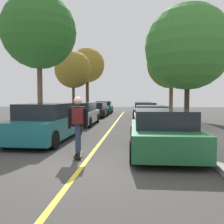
{
  "coord_description": "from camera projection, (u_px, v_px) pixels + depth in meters",
  "views": [
    {
      "loc": [
        1.29,
        -6.1,
        1.71
      ],
      "look_at": [
        -0.09,
        8.95,
        0.83
      ],
      "focal_mm": 39.08,
      "sensor_mm": 36.0,
      "label": 1
    }
  ],
  "objects": [
    {
      "name": "street_tree_right_nearest",
      "position": [
        188.0,
        47.0,
        13.69
      ],
      "size": [
        4.8,
        4.8,
        6.82
      ],
      "color": "#3D2D1E",
      "rests_on": "sidewalk_right"
    },
    {
      "name": "skateboarder",
      "position": [
        78.0,
        122.0,
        6.93
      ],
      "size": [
        0.59,
        0.71,
        1.64
      ],
      "color": "black",
      "rests_on": "skateboard"
    },
    {
      "name": "ground",
      "position": [
        84.0,
        164.0,
        6.28
      ],
      "size": [
        80.0,
        80.0,
        0.0
      ],
      "primitive_type": "plane",
      "color": "#3D3A38"
    },
    {
      "name": "skateboard",
      "position": [
        78.0,
        154.0,
        7.02
      ],
      "size": [
        0.36,
        0.87,
        0.1
      ],
      "color": "black",
      "rests_on": "ground"
    },
    {
      "name": "parked_car_left_nearest",
      "position": [
        48.0,
        122.0,
        9.78
      ],
      "size": [
        1.95,
        4.73,
        1.49
      ],
      "color": "#196066",
      "rests_on": "ground"
    },
    {
      "name": "parked_car_right_near",
      "position": [
        151.0,
        118.0,
        13.0
      ],
      "size": [
        1.83,
        4.6,
        1.3
      ],
      "color": "white",
      "rests_on": "ground"
    },
    {
      "name": "parked_car_left_far",
      "position": [
        96.0,
        110.0,
        21.99
      ],
      "size": [
        2.0,
        4.5,
        1.3
      ],
      "color": "black",
      "rests_on": "ground"
    },
    {
      "name": "parked_car_right_farthest",
      "position": [
        143.0,
        108.0,
        26.09
      ],
      "size": [
        2.05,
        4.74,
        1.29
      ],
      "color": "#196066",
      "rests_on": "ground"
    },
    {
      "name": "street_tree_left_far",
      "position": [
        87.0,
        65.0,
        28.6
      ],
      "size": [
        4.08,
        4.08,
        7.47
      ],
      "color": "#3D2D1E",
      "rests_on": "sidewalk_left"
    },
    {
      "name": "street_tree_left_nearest",
      "position": [
        39.0,
        32.0,
        14.16
      ],
      "size": [
        4.33,
        4.33,
        7.6
      ],
      "color": "brown",
      "rests_on": "sidewalk_left"
    },
    {
      "name": "street_tree_left_near",
      "position": [
        73.0,
        70.0,
        22.12
      ],
      "size": [
        3.35,
        3.35,
        5.81
      ],
      "color": "#4C3823",
      "rests_on": "sidewalk_left"
    },
    {
      "name": "center_line",
      "position": [
        103.0,
        138.0,
        10.26
      ],
      "size": [
        0.12,
        39.2,
        0.01
      ],
      "primitive_type": "cube",
      "color": "gold",
      "rests_on": "ground"
    },
    {
      "name": "parked_car_left_near",
      "position": [
        80.0,
        114.0,
        15.52
      ],
      "size": [
        1.98,
        4.47,
        1.4
      ],
      "color": "#B7B7BC",
      "rests_on": "ground"
    },
    {
      "name": "parked_car_right_nearest",
      "position": [
        162.0,
        131.0,
        7.64
      ],
      "size": [
        2.01,
        4.37,
        1.34
      ],
      "color": "#1E5B33",
      "rests_on": "ground"
    },
    {
      "name": "parked_car_right_far",
      "position": [
        145.0,
        111.0,
        20.1
      ],
      "size": [
        1.98,
        4.52,
        1.32
      ],
      "color": "#38383D",
      "rests_on": "ground"
    },
    {
      "name": "street_tree_right_near",
      "position": [
        172.0,
        64.0,
        19.67
      ],
      "size": [
        3.97,
        3.97,
        6.3
      ],
      "color": "brown",
      "rests_on": "sidewalk_right"
    },
    {
      "name": "fire_hydrant",
      "position": [
        39.0,
        121.0,
        12.72
      ],
      "size": [
        0.2,
        0.2,
        0.7
      ],
      "color": "#B2140F",
      "rests_on": "sidewalk_left"
    },
    {
      "name": "parked_car_left_farthest",
      "position": [
        104.0,
        107.0,
        27.92
      ],
      "size": [
        2.05,
        4.67,
        1.33
      ],
      "color": "#196066",
      "rests_on": "ground"
    }
  ]
}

